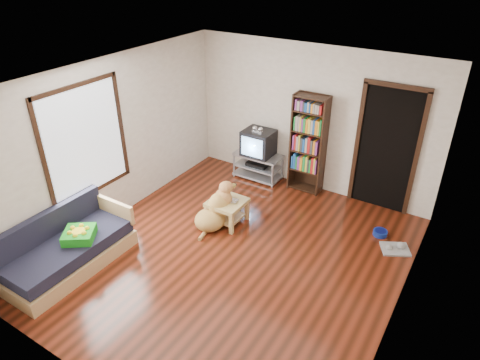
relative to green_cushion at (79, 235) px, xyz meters
The scene contains 18 objects.
ground 2.20m from the green_cushion, 35.40° to the left, with size 5.00×5.00×0.00m, color #612010.
ceiling 3.01m from the green_cushion, 35.40° to the left, with size 5.00×5.00×0.00m, color white.
wall_back 4.21m from the green_cushion, 64.95° to the left, with size 4.50×4.50×0.00m, color silver.
wall_front 2.30m from the green_cushion, 35.67° to the right, with size 4.50×4.50×0.00m, color silver.
wall_left 1.57m from the green_cushion, 111.90° to the left, with size 5.00×5.00×0.00m, color silver.
wall_right 4.27m from the green_cushion, 17.27° to the left, with size 5.00×5.00×0.00m, color silver.
green_cushion is the anchor object (origin of this frame).
laptop 2.23m from the green_cushion, 58.33° to the left, with size 0.35×0.22×0.03m, color silver.
dog_bowl 4.49m from the green_cushion, 40.28° to the left, with size 0.22×0.22×0.08m, color navy.
grey_rag 4.57m from the green_cushion, 35.42° to the left, with size 0.40×0.32×0.03m, color gray.
window 1.35m from the green_cushion, 123.05° to the left, with size 0.03×1.46×1.70m.
doorway 4.89m from the green_cushion, 50.22° to the left, with size 1.03×0.05×2.19m.
tv_stand 3.60m from the green_cushion, 76.33° to the left, with size 0.90×0.45×0.50m.
crt_tv 3.63m from the green_cushion, 76.41° to the left, with size 0.55×0.52×0.58m.
bookshelf 4.05m from the green_cushion, 63.36° to the left, with size 0.60×0.30×1.80m.
sofa 0.29m from the green_cushion, 132.14° to the right, with size 0.80×1.80×0.80m.
coffee_table 2.26m from the green_cushion, 58.73° to the left, with size 0.55×0.55×0.40m.
dog 2.08m from the green_cushion, 58.89° to the left, with size 0.60×0.91×0.75m.
Camera 1 is at (2.66, -4.12, 4.04)m, focal length 32.00 mm.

